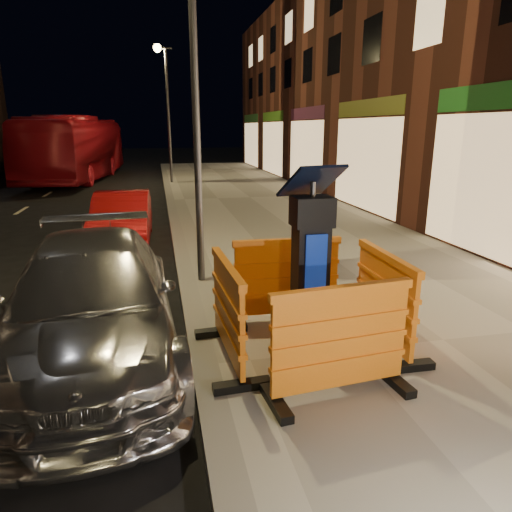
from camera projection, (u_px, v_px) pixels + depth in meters
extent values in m
plane|color=black|center=(206.00, 377.00, 5.17)|extent=(120.00, 120.00, 0.00)
cube|color=gray|center=(443.00, 345.00, 5.75)|extent=(6.00, 60.00, 0.15)
cube|color=slate|center=(205.00, 371.00, 5.15)|extent=(0.30, 60.00, 0.15)
cube|color=black|center=(310.00, 268.00, 5.17)|extent=(0.67, 0.67, 2.07)
cube|color=orange|center=(340.00, 342.00, 4.40)|extent=(1.54, 0.76, 1.15)
cube|color=orange|center=(287.00, 280.00, 6.19)|extent=(1.50, 0.66, 1.15)
cube|color=orange|center=(228.00, 313.00, 5.10)|extent=(0.69, 1.51, 1.15)
cube|color=orange|center=(384.00, 300.00, 5.48)|extent=(0.63, 1.49, 1.15)
imported|color=#A6A6AA|center=(97.00, 352.00, 5.73)|extent=(2.29, 4.95, 1.40)
imported|color=#AA1012|center=(124.00, 242.00, 11.20)|extent=(1.34, 3.71, 1.22)
imported|color=maroon|center=(80.00, 180.00, 24.42)|extent=(3.88, 11.97, 3.28)
cylinder|color=#3F3F44|center=(195.00, 99.00, 7.19)|extent=(0.12, 0.12, 6.00)
cylinder|color=#3F3F44|center=(169.00, 118.00, 21.30)|extent=(0.12, 0.12, 6.00)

